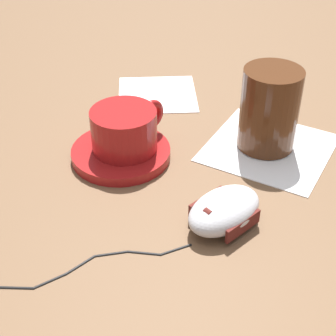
% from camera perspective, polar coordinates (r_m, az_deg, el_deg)
% --- Properties ---
extents(ground_plane, '(3.00, 3.00, 0.00)m').
position_cam_1_polar(ground_plane, '(0.71, 1.83, 2.18)').
color(ground_plane, brown).
extents(saucer, '(0.13, 0.13, 0.01)m').
position_cam_1_polar(saucer, '(0.69, -5.23, 1.66)').
color(saucer, maroon).
rests_on(saucer, ground).
extents(coffee_cup, '(0.11, 0.09, 0.06)m').
position_cam_1_polar(coffee_cup, '(0.68, -4.77, 4.29)').
color(coffee_cup, maroon).
rests_on(coffee_cup, saucer).
extents(computer_mouse, '(0.10, 0.07, 0.04)m').
position_cam_1_polar(computer_mouse, '(0.58, 6.24, -4.69)').
color(computer_mouse, silver).
rests_on(computer_mouse, ground).
extents(mouse_cable, '(0.20, 0.13, 0.00)m').
position_cam_1_polar(mouse_cable, '(0.55, -9.52, -10.70)').
color(mouse_cable, black).
rests_on(mouse_cable, ground).
extents(napkin_under_glass, '(0.19, 0.19, 0.00)m').
position_cam_1_polar(napkin_under_glass, '(0.72, 11.11, 2.24)').
color(napkin_under_glass, white).
rests_on(napkin_under_glass, ground).
extents(drinking_glass, '(0.08, 0.08, 0.11)m').
position_cam_1_polar(drinking_glass, '(0.70, 11.17, 6.42)').
color(drinking_glass, '#4C2814').
rests_on(drinking_glass, napkin_under_glass).
extents(napkin_spare, '(0.18, 0.18, 0.00)m').
position_cam_1_polar(napkin_spare, '(0.84, -1.20, 8.21)').
color(napkin_spare, white).
rests_on(napkin_spare, ground).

